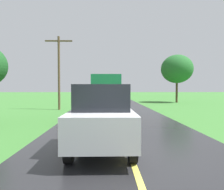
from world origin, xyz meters
TOP-DOWN VIEW (x-y plane):
  - ground_plane at (0.00, 0.00)m, footprint 200.00×200.00m
  - road_surface at (0.00, 0.00)m, footprint 6.40×120.00m
  - centre_line at (0.00, 0.00)m, footprint 0.14×108.00m
  - banana_truck_near at (-0.71, 9.21)m, footprint 2.38×5.82m
  - banana_truck_far at (-0.37, 21.87)m, footprint 2.38×5.81m
  - utility_pole_roadside at (-4.90, 13.65)m, footprint 2.38×0.20m
  - roadside_tree_mid_right at (8.69, 22.66)m, footprint 4.20×4.20m
  - following_car at (-0.78, 1.49)m, footprint 1.74×4.10m

SIDE VIEW (x-z plane):
  - ground_plane at x=0.00m, z-range 0.00..0.00m
  - road_surface at x=0.00m, z-range 0.00..0.08m
  - centre_line at x=0.00m, z-range 0.08..0.09m
  - following_car at x=-0.78m, z-range 0.11..2.03m
  - banana_truck_far at x=-0.37m, z-range 0.06..2.86m
  - banana_truck_near at x=-0.71m, z-range 0.07..2.87m
  - utility_pole_roadside at x=-4.90m, z-range 0.33..6.80m
  - roadside_tree_mid_right at x=8.69m, z-range 1.29..7.68m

